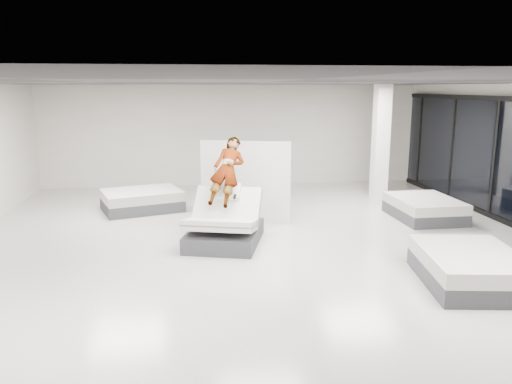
# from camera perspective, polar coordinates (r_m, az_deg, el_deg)

# --- Properties ---
(room) EXTENTS (14.00, 14.04, 3.20)m
(room) POSITION_cam_1_polar(r_m,az_deg,el_deg) (9.19, 0.83, 2.40)
(room) COLOR silver
(room) RESTS_ON ground
(hero_bed) EXTENTS (1.80, 2.11, 1.17)m
(hero_bed) POSITION_cam_1_polar(r_m,az_deg,el_deg) (10.13, -3.61, -3.97)
(hero_bed) COLOR #38383D
(hero_bed) RESTS_ON floor
(person) EXTENTS (0.98, 1.62, 1.30)m
(person) POSITION_cam_1_polar(r_m,az_deg,el_deg) (10.25, -3.29, 0.95)
(person) COLOR slate
(person) RESTS_ON hero_bed
(remote) EXTENTS (0.09, 0.15, 0.08)m
(remote) POSITION_cam_1_polar(r_m,az_deg,el_deg) (9.91, -2.44, -0.52)
(remote) COLOR black
(remote) RESTS_ON person
(divider_panel) EXTENTS (2.04, 0.70, 1.91)m
(divider_panel) POSITION_cam_1_polar(r_m,az_deg,el_deg) (11.58, -1.23, 1.14)
(divider_panel) COLOR silver
(divider_panel) RESTS_ON floor
(flat_bed_right_far) EXTENTS (1.41, 1.86, 0.51)m
(flat_bed_right_far) POSITION_cam_1_polar(r_m,az_deg,el_deg) (12.69, 18.68, -1.79)
(flat_bed_right_far) COLOR #38383D
(flat_bed_right_far) RESTS_ON floor
(flat_bed_right_near) EXTENTS (1.75, 2.16, 0.54)m
(flat_bed_right_near) POSITION_cam_1_polar(r_m,az_deg,el_deg) (8.80, 23.28, -8.00)
(flat_bed_right_near) COLOR #38383D
(flat_bed_right_near) RESTS_ON floor
(flat_bed_left_far) EXTENTS (2.25, 1.95, 0.52)m
(flat_bed_left_far) POSITION_cam_1_polar(r_m,az_deg,el_deg) (13.18, -12.91, -0.93)
(flat_bed_left_far) COLOR #38383D
(flat_bed_left_far) RESTS_ON floor
(column) EXTENTS (0.40, 0.40, 3.20)m
(column) POSITION_cam_1_polar(r_m,az_deg,el_deg) (14.56, 14.05, 5.56)
(column) COLOR white
(column) RESTS_ON floor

